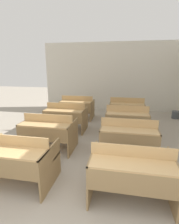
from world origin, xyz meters
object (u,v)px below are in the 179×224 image
(bench_second_right, at_px, (128,137))
(bench_second_left, at_px, (49,131))
(bench_third_left, at_px, (66,116))
(bench_third_right, at_px, (127,119))
(bench_front_left, at_px, (16,159))
(wastepaper_bin, at_px, (176,115))
(bench_front_right, at_px, (131,171))
(bench_back_right, at_px, (127,109))
(bench_back_left, at_px, (77,107))

(bench_second_right, bearing_deg, bench_second_left, 179.83)
(bench_second_left, xyz_separation_m, bench_second_right, (1.88, -0.01, 0.00))
(bench_third_left, distance_m, bench_third_right, 1.88)
(bench_front_left, distance_m, bench_third_right, 3.25)
(bench_second_left, distance_m, wastepaper_bin, 5.11)
(wastepaper_bin, bearing_deg, bench_front_right, -111.75)
(bench_second_left, distance_m, bench_second_right, 1.88)
(bench_front_left, bearing_deg, bench_second_left, 89.97)
(bench_second_left, relative_size, bench_third_right, 1.00)
(wastepaper_bin, bearing_deg, bench_back_right, -158.35)
(bench_front_right, relative_size, bench_third_left, 1.00)
(bench_front_right, height_order, bench_second_right, same)
(bench_front_left, bearing_deg, bench_front_right, -0.16)
(bench_back_left, xyz_separation_m, bench_back_right, (1.88, -0.03, 0.00))
(bench_back_left, bearing_deg, bench_third_right, -35.97)
(bench_second_right, xyz_separation_m, bench_third_right, (-0.01, 1.33, 0.00))
(wastepaper_bin, bearing_deg, bench_third_right, -132.55)
(bench_third_left, xyz_separation_m, wastepaper_bin, (3.80, 2.08, -0.33))
(bench_back_right, bearing_deg, bench_front_left, -115.32)
(bench_second_left, height_order, wastepaper_bin, bench_second_left)
(bench_front_left, height_order, bench_second_left, same)
(bench_back_left, relative_size, bench_back_right, 1.00)
(bench_second_left, bearing_deg, bench_third_right, 35.23)
(wastepaper_bin, bearing_deg, bench_front_left, -128.66)
(bench_front_right, xyz_separation_m, bench_third_left, (-1.90, 2.66, 0.00))
(bench_third_right, distance_m, bench_back_left, 2.32)
(bench_third_right, relative_size, bench_back_left, 1.00)
(bench_second_left, height_order, bench_back_left, same)
(bench_third_left, bearing_deg, bench_second_right, -35.28)
(bench_back_right, relative_size, wastepaper_bin, 4.20)
(bench_front_left, height_order, bench_third_left, same)
(bench_front_right, height_order, bench_back_right, same)
(bench_second_left, relative_size, bench_back_right, 1.00)
(bench_second_left, relative_size, bench_second_right, 1.00)
(bench_front_left, distance_m, wastepaper_bin, 6.08)
(bench_second_left, bearing_deg, bench_back_left, 90.02)
(bench_third_left, height_order, bench_back_left, same)
(bench_second_left, height_order, bench_second_right, same)
(bench_second_right, distance_m, bench_third_right, 1.33)
(bench_front_right, xyz_separation_m, bench_second_right, (-0.01, 1.33, 0.00))
(bench_front_right, distance_m, bench_second_right, 1.33)
(bench_front_left, xyz_separation_m, bench_second_right, (1.88, 1.32, 0.00))
(bench_third_right, height_order, wastepaper_bin, bench_third_right)
(wastepaper_bin, bearing_deg, bench_third_left, -151.26)
(bench_front_left, relative_size, bench_third_left, 1.00)
(bench_second_left, distance_m, bench_back_left, 2.68)
(bench_front_left, relative_size, bench_front_right, 1.00)
(bench_back_left, bearing_deg, bench_front_left, -90.00)
(bench_front_right, relative_size, bench_second_right, 1.00)
(bench_third_right, bearing_deg, wastepaper_bin, 47.45)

